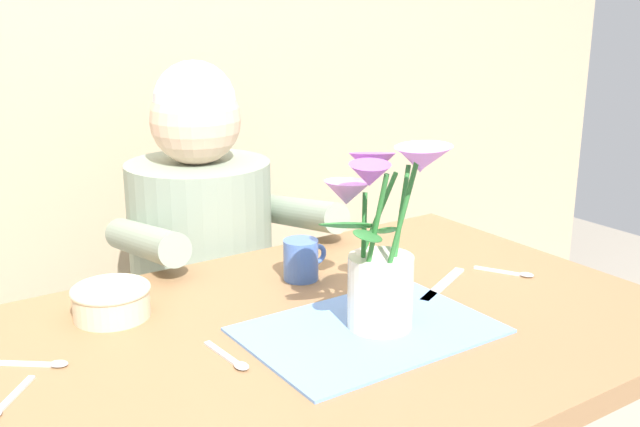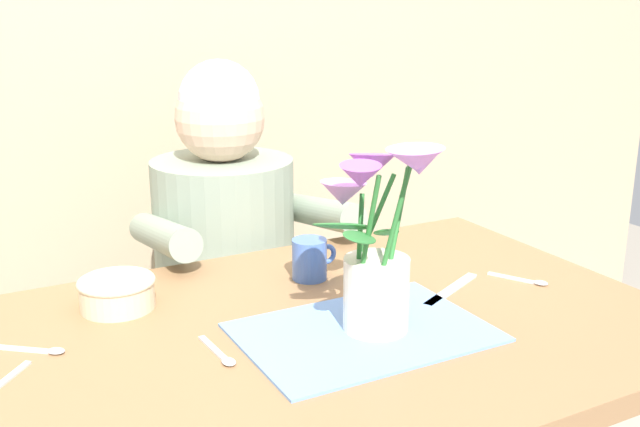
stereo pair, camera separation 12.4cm
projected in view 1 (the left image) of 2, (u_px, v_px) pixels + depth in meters
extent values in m
cube|color=tan|center=(100.00, 5.00, 1.93)|extent=(4.00, 0.10, 2.50)
cube|color=olive|center=(327.00, 336.00, 1.25)|extent=(1.20, 0.80, 0.04)
cylinder|color=olive|center=(424.00, 367.00, 1.91)|extent=(0.06, 0.06, 0.70)
cylinder|color=#4C4C56|center=(210.00, 426.00, 1.92)|extent=(0.30, 0.30, 0.40)
cylinder|color=gray|center=(202.00, 263.00, 1.79)|extent=(0.34, 0.34, 0.50)
sphere|color=#DBB293|center=(195.00, 120.00, 1.69)|extent=(0.21, 0.21, 0.21)
sphere|color=silver|center=(195.00, 102.00, 1.68)|extent=(0.19, 0.19, 0.19)
cylinder|color=gray|center=(145.00, 241.00, 1.54)|extent=(0.07, 0.33, 0.12)
cylinder|color=gray|center=(299.00, 213.00, 1.75)|extent=(0.07, 0.33, 0.12)
cube|color=#6B93D1|center=(368.00, 330.00, 1.22)|extent=(0.40, 0.28, 0.00)
cylinder|color=silver|center=(380.00, 293.00, 1.21)|extent=(0.11, 0.11, 0.13)
cylinder|color=#2D7533|center=(400.00, 221.00, 1.20)|extent=(0.07, 0.04, 0.18)
cone|color=#CC7FDB|center=(420.00, 163.00, 1.19)|extent=(0.06, 0.07, 0.04)
sphere|color=#E5D14C|center=(420.00, 160.00, 1.19)|extent=(0.02, 0.02, 0.02)
cylinder|color=#2D7533|center=(376.00, 221.00, 1.21)|extent=(0.06, 0.05, 0.17)
cone|color=#A351B7|center=(371.00, 164.00, 1.22)|extent=(0.11, 0.11, 0.05)
sphere|color=#E5D14C|center=(371.00, 161.00, 1.22)|extent=(0.02, 0.02, 0.02)
cylinder|color=#2D7533|center=(364.00, 236.00, 1.19)|extent=(0.03, 0.03, 0.14)
cone|color=#CC7FDB|center=(347.00, 193.00, 1.17)|extent=(0.10, 0.10, 0.04)
sphere|color=#E5D14C|center=(347.00, 190.00, 1.17)|extent=(0.02, 0.02, 0.02)
cylinder|color=#2D7533|center=(375.00, 229.00, 1.15)|extent=(0.01, 0.05, 0.19)
cone|color=#A351B7|center=(370.00, 175.00, 1.09)|extent=(0.09, 0.09, 0.04)
sphere|color=#E5D14C|center=(370.00, 172.00, 1.09)|extent=(0.02, 0.02, 0.02)
cylinder|color=#2D7533|center=(401.00, 221.00, 1.15)|extent=(0.04, 0.04, 0.21)
cone|color=#CC7FDB|center=(424.00, 157.00, 1.09)|extent=(0.10, 0.10, 0.04)
sphere|color=#E5D14C|center=(424.00, 154.00, 1.08)|extent=(0.02, 0.02, 0.02)
ellipsoid|color=#2D7533|center=(387.00, 230.00, 1.24)|extent=(0.09, 0.09, 0.05)
ellipsoid|color=#2D7533|center=(346.00, 226.00, 1.16)|extent=(0.10, 0.07, 0.03)
ellipsoid|color=#2D7533|center=(368.00, 236.00, 1.13)|extent=(0.09, 0.08, 0.04)
ellipsoid|color=#2D7533|center=(348.00, 225.00, 1.15)|extent=(0.09, 0.06, 0.03)
cylinder|color=beige|center=(112.00, 303.00, 1.27)|extent=(0.13, 0.13, 0.05)
torus|color=beige|center=(110.00, 290.00, 1.26)|extent=(0.14, 0.14, 0.01)
cube|color=silver|center=(443.00, 285.00, 1.41)|extent=(0.18, 0.10, 0.00)
cylinder|color=#476BB7|center=(301.00, 260.00, 1.43)|extent=(0.07, 0.07, 0.08)
torus|color=#476BB7|center=(317.00, 254.00, 1.45)|extent=(0.04, 0.01, 0.04)
cube|color=silver|center=(499.00, 271.00, 1.48)|extent=(0.06, 0.09, 0.00)
ellipsoid|color=silver|center=(526.00, 275.00, 1.46)|extent=(0.03, 0.03, 0.01)
cube|color=silver|center=(223.00, 354.00, 1.14)|extent=(0.02, 0.10, 0.00)
ellipsoid|color=silver|center=(242.00, 366.00, 1.10)|extent=(0.02, 0.03, 0.01)
cube|color=silver|center=(15.00, 394.00, 1.02)|extent=(0.07, 0.08, 0.00)
cube|color=silver|center=(23.00, 364.00, 1.11)|extent=(0.08, 0.07, 0.00)
ellipsoid|color=silver|center=(59.00, 364.00, 1.10)|extent=(0.03, 0.03, 0.01)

